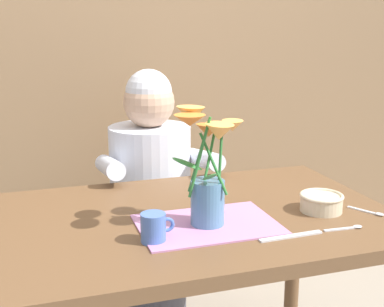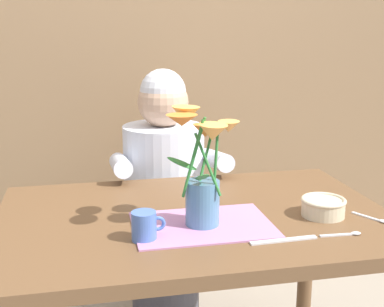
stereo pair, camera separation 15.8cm
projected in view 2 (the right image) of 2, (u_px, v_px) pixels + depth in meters
name	position (u px, v px, depth m)	size (l,w,h in m)	color
wood_panel_backdrop	(148.00, 37.00, 2.45)	(4.00, 0.10, 2.50)	brown
dining_table	(195.00, 243.00, 1.60)	(1.20, 0.80, 0.74)	brown
seated_person	(164.00, 203.00, 2.21)	(0.45, 0.47, 1.14)	#4C4C56
striped_placemat	(201.00, 225.00, 1.49)	(0.40, 0.28, 0.01)	#B275A3
flower_vase	(202.00, 167.00, 1.44)	(0.24, 0.20, 0.35)	teal
ceramic_bowl	(323.00, 206.00, 1.56)	(0.14, 0.14, 0.06)	beige
dinner_knife	(284.00, 240.00, 1.38)	(0.19, 0.02, 0.01)	silver
tea_cup	(145.00, 226.00, 1.38)	(0.09, 0.07, 0.08)	#476BB7
spoon_0	(375.00, 219.00, 1.53)	(0.07, 0.11, 0.01)	silver
spoon_1	(347.00, 234.00, 1.42)	(0.12, 0.02, 0.01)	silver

